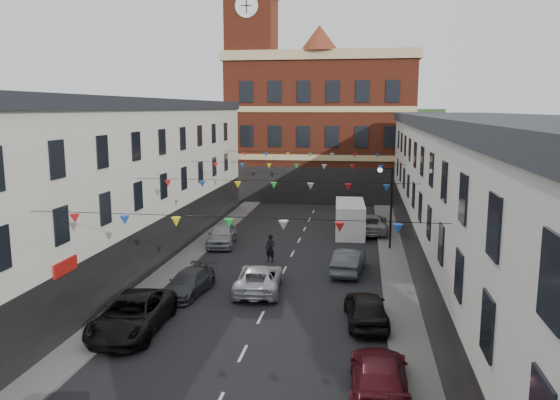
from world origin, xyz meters
The scene contains 19 objects.
ground centered at (0.00, 0.00, 0.00)m, with size 160.00×160.00×0.00m, color black.
pavement_left centered at (-6.90, 2.00, 0.07)m, with size 1.80×64.00×0.15m, color #605E5B.
pavement_right centered at (6.90, 2.00, 0.07)m, with size 1.80×64.00×0.15m, color #605E5B.
terrace_left centered at (-11.78, 1.00, 5.35)m, with size 8.40×56.00×10.70m.
terrace_right centered at (11.78, 1.00, 4.85)m, with size 8.40×56.00×9.70m.
civic_building centered at (0.00, 37.95, 8.14)m, with size 20.60×13.30×18.50m.
clock_tower centered at (-7.50, 35.00, 14.93)m, with size 5.60×5.60×30.00m.
distant_hill centered at (-4.00, 62.00, 5.00)m, with size 40.00×14.00×10.00m, color #2A4821.
street_lamp centered at (6.55, 14.00, 3.90)m, with size 1.10×0.36×6.00m.
car_left_c centered at (-5.46, -2.54, 0.81)m, with size 2.70×5.85×1.63m, color black.
car_left_d centered at (-4.54, 2.74, 0.65)m, with size 1.82×4.47×1.30m, color #36383D.
car_left_e centered at (-5.50, 13.60, 0.81)m, with size 1.91×4.75×1.62m, color #A0A3A8.
car_right_c centered at (5.50, -6.53, 0.74)m, with size 2.06×5.08×1.47m, color #5A121C.
car_right_d centered at (5.07, -0.01, 0.79)m, with size 1.86×4.62×1.57m, color black.
car_right_e centered at (4.04, 8.09, 0.77)m, with size 1.62×4.65×1.53m, color #44484B.
car_right_f centered at (5.50, 19.36, 0.79)m, with size 2.62×5.68×1.58m, color #999B9D.
moving_car centered at (-0.83, 3.88, 0.73)m, with size 2.42×5.24×1.46m, color silver.
white_van centered at (3.80, 18.72, 1.30)m, with size 2.27×5.90×2.61m, color white.
pedestrian centered at (-1.18, 9.70, 0.94)m, with size 0.68×0.45×1.88m, color black.
Camera 1 is at (4.76, -24.84, 10.07)m, focal length 35.00 mm.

